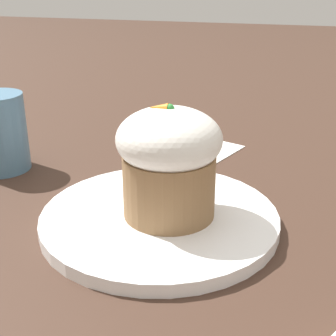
# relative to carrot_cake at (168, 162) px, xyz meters

# --- Properties ---
(ground_plane) EXTENTS (4.00, 4.00, 0.00)m
(ground_plane) POSITION_rel_carrot_cake_xyz_m (0.01, -0.00, -0.07)
(ground_plane) COLOR #3D281E
(dessert_plate) EXTENTS (0.23, 0.23, 0.01)m
(dessert_plate) POSITION_rel_carrot_cake_xyz_m (0.01, -0.00, -0.06)
(dessert_plate) COLOR white
(dessert_plate) RESTS_ON ground_plane
(carrot_cake) EXTENTS (0.10, 0.10, 0.11)m
(carrot_cake) POSITION_rel_carrot_cake_xyz_m (0.00, 0.00, 0.00)
(carrot_cake) COLOR olive
(carrot_cake) RESTS_ON dessert_plate
(spoon) EXTENTS (0.10, 0.12, 0.01)m
(spoon) POSITION_rel_carrot_cake_xyz_m (0.01, -0.00, -0.05)
(spoon) COLOR silver
(spoon) RESTS_ON dessert_plate
(paper_napkin) EXTENTS (0.14, 0.13, 0.00)m
(paper_napkin) POSITION_rel_carrot_cake_xyz_m (0.03, -0.22, -0.07)
(paper_napkin) COLOR white
(paper_napkin) RESTS_ON ground_plane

